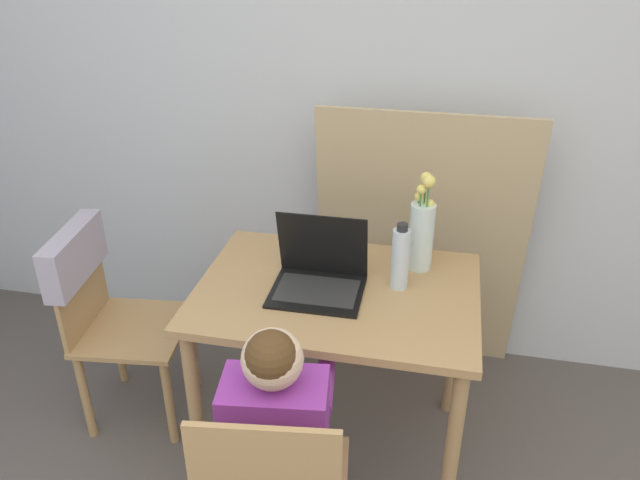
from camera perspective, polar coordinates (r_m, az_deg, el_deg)
name	(u,v)px	position (r m, az deg, el deg)	size (l,w,h in m)	color
wall_back	(397,88)	(2.65, 7.07, 13.60)	(6.40, 0.05, 2.50)	silver
dining_table	(337,315)	(2.23, 1.52, -6.86)	(0.97, 0.70, 0.74)	tan
chair_spare	(99,295)	(2.59, -19.52, -4.78)	(0.47, 0.44, 0.85)	tan
person_seated	(279,425)	(1.86, -3.79, -16.55)	(0.35, 0.46, 0.97)	purple
laptop	(319,272)	(2.15, -0.06, -2.94)	(0.32, 0.26, 0.26)	black
flower_vase	(422,231)	(2.25, 9.28, 0.85)	(0.09, 0.09, 0.37)	silver
water_bottle	(400,258)	(2.14, 7.36, -1.64)	(0.06, 0.06, 0.24)	silver
cardboard_panel	(419,245)	(2.74, 9.08, -0.43)	(0.89, 0.19, 1.23)	tan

